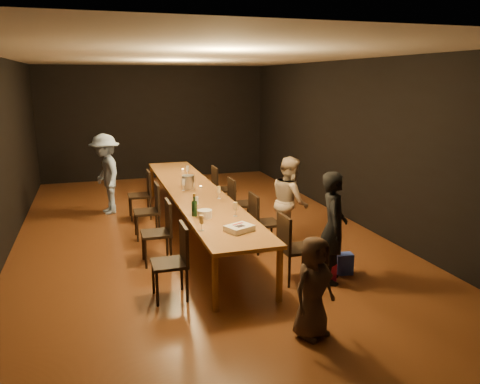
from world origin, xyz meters
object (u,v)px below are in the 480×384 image
object	(u,v)px
chair_left_2	(147,211)
woman_birthday	(333,228)
chair_right_3	(224,189)
chair_left_3	(139,195)
man_blue	(106,174)
plate_stack	(205,214)
woman_tan	(290,201)
child	(313,287)
chair_right_2	(242,203)
table	(195,194)
chair_right_0	(297,248)
chair_left_1	(156,233)
birthday_cake	(239,228)
champagne_bottle	(194,205)
ice_bucket	(188,182)
chair_left_0	(169,262)
chair_right_1	(265,222)

from	to	relation	value
chair_left_2	woman_birthday	world-z (taller)	woman_birthday
chair_right_3	chair_left_3	xyz separation A→B (m)	(-1.70, 0.00, 0.00)
man_blue	plate_stack	xyz separation A→B (m)	(1.22, -3.38, 0.01)
woman_tan	child	bearing A→B (deg)	169.57
chair_right_3	woman_tan	distance (m)	2.31
man_blue	plate_stack	bearing A→B (deg)	8.52
child	chair_left_3	bearing A→B (deg)	81.17
chair_right_2	man_blue	bearing A→B (deg)	-127.72
table	chair_left_3	bearing A→B (deg)	125.31
chair_right_2	chair_right_3	world-z (taller)	same
chair_right_0	chair_left_1	distance (m)	2.08
chair_right_2	birthday_cake	xyz separation A→B (m)	(-0.78, -2.32, 0.32)
chair_right_2	woman_tan	size ratio (longest dim) A/B	0.64
chair_left_3	chair_left_1	bearing A→B (deg)	-180.00
champagne_bottle	ice_bucket	xyz separation A→B (m)	(0.26, 1.72, -0.04)
chair_left_3	plate_stack	xyz separation A→B (m)	(0.64, -2.81, 0.34)
chair_right_3	ice_bucket	bearing A→B (deg)	-43.79
child	champagne_bottle	distance (m)	2.40
birthday_cake	plate_stack	xyz separation A→B (m)	(-0.29, 0.70, 0.02)
woman_birthday	birthday_cake	bearing A→B (deg)	103.83
chair_right_3	champagne_bottle	world-z (taller)	champagne_bottle
child	birthday_cake	bearing A→B (deg)	80.98
plate_stack	child	bearing A→B (deg)	-72.94
woman_birthday	man_blue	xyz separation A→B (m)	(-2.73, 4.31, 0.05)
chair_right_0	birthday_cake	xyz separation A→B (m)	(-0.78, 0.08, 0.32)
chair_right_3	ice_bucket	distance (m)	1.40
chair_left_0	birthday_cake	xyz separation A→B (m)	(0.92, 0.08, 0.32)
table	ice_bucket	distance (m)	0.30
chair_left_2	man_blue	bearing A→B (deg)	18.28
plate_stack	ice_bucket	xyz separation A→B (m)	(0.14, 1.85, 0.06)
ice_bucket	chair_right_1	bearing A→B (deg)	-57.25
chair_left_0	plate_stack	bearing A→B (deg)	-39.13
table	woman_birthday	distance (m)	2.86
chair_right_1	woman_birthday	xyz separation A→B (m)	(0.45, -1.35, 0.28)
woman_birthday	ice_bucket	xyz separation A→B (m)	(-1.37, 2.78, 0.12)
chair_right_2	plate_stack	world-z (taller)	chair_right_2
chair_left_0	child	xyz separation A→B (m)	(1.29, -1.32, 0.08)
chair_left_1	woman_birthday	xyz separation A→B (m)	(2.15, -1.35, 0.28)
chair_right_2	chair_left_1	bearing A→B (deg)	-54.78
chair_left_1	woman_tan	world-z (taller)	woman_tan
table	chair_right_1	size ratio (longest dim) A/B	6.45
chair_right_1	chair_left_1	size ratio (longest dim) A/B	1.00
woman_birthday	chair_right_2	bearing A→B (deg)	34.39
table	chair_right_0	distance (m)	2.56
chair_left_1	child	bearing A→B (deg)	-152.99
chair_right_3	child	size ratio (longest dim) A/B	0.85
child	champagne_bottle	xyz separation A→B (m)	(-0.77, 2.24, 0.37)
table	chair_right_0	size ratio (longest dim) A/B	6.45
woman_birthday	chair_left_1	bearing A→B (deg)	82.32
chair_right_1	woman_tan	world-z (taller)	woman_tan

